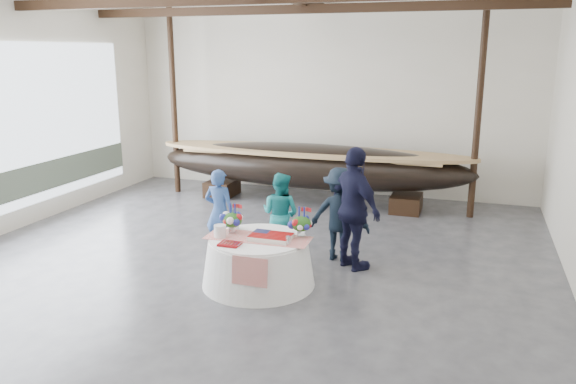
% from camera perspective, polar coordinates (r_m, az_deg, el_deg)
% --- Properties ---
extents(floor, '(10.00, 12.00, 0.01)m').
position_cam_1_polar(floor, '(8.84, -6.17, -8.75)').
color(floor, '#3D3D42').
rests_on(floor, ground).
extents(wall_back, '(10.00, 0.02, 4.50)m').
position_cam_1_polar(wall_back, '(13.87, 4.04, 9.23)').
color(wall_back, silver).
rests_on(wall_back, ground).
extents(pavilion_structure, '(9.80, 11.76, 4.50)m').
position_cam_1_polar(pavilion_structure, '(8.91, -4.62, 17.80)').
color(pavilion_structure, black).
rests_on(pavilion_structure, ground).
extents(open_bay, '(0.03, 7.00, 3.20)m').
position_cam_1_polar(open_bay, '(11.98, -26.44, 4.98)').
color(open_bay, silver).
rests_on(open_bay, ground).
extents(longboat_display, '(7.39, 1.48, 1.39)m').
position_cam_1_polar(longboat_display, '(12.84, 2.20, 2.71)').
color(longboat_display, black).
rests_on(longboat_display, ground).
extents(banquet_table, '(1.70, 1.70, 0.73)m').
position_cam_1_polar(banquet_table, '(8.49, -3.02, -7.03)').
color(banquet_table, white).
rests_on(banquet_table, ground).
extents(tabletop_items, '(1.59, 0.96, 0.40)m').
position_cam_1_polar(tabletop_items, '(8.42, -2.70, -3.48)').
color(tabletop_items, red).
rests_on(tabletop_items, banquet_table).
extents(guest_woman_blue, '(0.57, 0.39, 1.50)m').
position_cam_1_polar(guest_woman_blue, '(9.66, -6.96, -2.04)').
color(guest_woman_blue, navy).
rests_on(guest_woman_blue, ground).
extents(guest_woman_teal, '(0.80, 0.68, 1.44)m').
position_cam_1_polar(guest_woman_teal, '(9.61, -0.78, -2.23)').
color(guest_woman_teal, teal).
rests_on(guest_woman_teal, ground).
extents(guest_man_left, '(1.04, 0.63, 1.58)m').
position_cam_1_polar(guest_man_left, '(9.38, 5.26, -2.25)').
color(guest_man_left, black).
rests_on(guest_man_left, ground).
extents(guest_man_right, '(1.21, 1.12, 1.99)m').
position_cam_1_polar(guest_man_right, '(8.94, 6.76, -1.74)').
color(guest_man_right, black).
rests_on(guest_man_right, ground).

